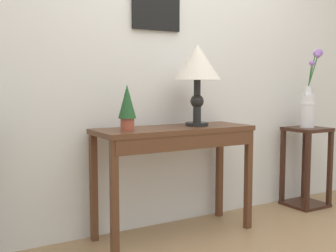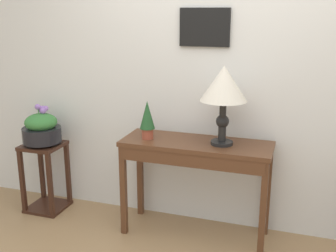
# 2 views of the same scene
# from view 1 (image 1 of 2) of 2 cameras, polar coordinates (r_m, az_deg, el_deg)

# --- Properties ---
(back_wall_with_art) EXTENTS (9.00, 0.13, 2.80)m
(back_wall_with_art) POSITION_cam_1_polar(r_m,az_deg,el_deg) (3.36, -0.01, 10.96)
(back_wall_with_art) COLOR silver
(back_wall_with_art) RESTS_ON ground
(console_table) EXTENTS (1.15, 0.41, 0.78)m
(console_table) POSITION_cam_1_polar(r_m,az_deg,el_deg) (3.04, 1.06, -2.38)
(console_table) COLOR #56331E
(console_table) RESTS_ON ground
(table_lamp) EXTENTS (0.34, 0.34, 0.59)m
(table_lamp) POSITION_cam_1_polar(r_m,az_deg,el_deg) (3.14, 3.90, 7.97)
(table_lamp) COLOR black
(table_lamp) RESTS_ON console_table
(potted_plant_on_console) EXTENTS (0.12, 0.12, 0.30)m
(potted_plant_on_console) POSITION_cam_1_polar(r_m,az_deg,el_deg) (2.81, -5.43, 2.70)
(potted_plant_on_console) COLOR #9E4733
(potted_plant_on_console) RESTS_ON console_table
(pedestal_stand_right) EXTENTS (0.33, 0.33, 0.70)m
(pedestal_stand_right) POSITION_cam_1_polar(r_m,az_deg,el_deg) (4.02, 17.79, -5.19)
(pedestal_stand_right) COLOR #381E14
(pedestal_stand_right) RESTS_ON ground
(flower_vase_tall_right) EXTENTS (0.15, 0.16, 0.68)m
(flower_vase_tall_right) POSITION_cam_1_polar(r_m,az_deg,el_deg) (3.95, 18.12, 2.88)
(flower_vase_tall_right) COLOR silver
(flower_vase_tall_right) RESTS_ON pedestal_stand_right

